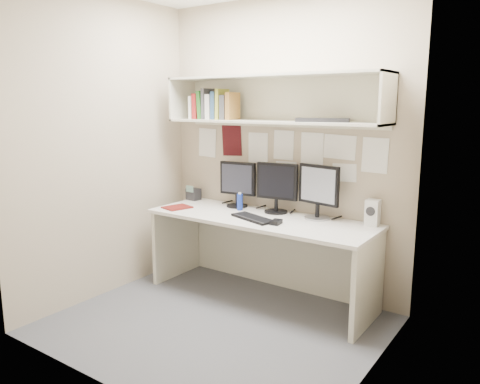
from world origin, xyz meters
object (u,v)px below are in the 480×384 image
Objects in this scene: keyboard at (253,218)px; speaker at (373,213)px; monitor_left at (238,182)px; monitor_center at (277,186)px; desk at (260,257)px; desk_phone at (193,194)px; monitor_right at (318,190)px; maroon_notebook at (177,207)px.

keyboard is 0.97m from speaker.
monitor_left is 0.99× the size of keyboard.
monitor_left is at bearing 173.24° from monitor_center.
desk_phone is (-0.94, 0.22, 0.42)m from desk.
monitor_right is 1.92× the size of maroon_notebook.
desk_phone is (-0.55, 0.00, -0.17)m from monitor_left.
monitor_center reaches higher than desk_phone.
monitor_left is 0.42m from monitor_center.
monitor_left is 0.56m from keyboard.
monitor_center is 2.95× the size of desk_phone.
keyboard is 0.82m from maroon_notebook.
keyboard reaches higher than maroon_notebook.
monitor_left is at bearing 158.50° from keyboard.
monitor_center is (0.42, -0.00, 0.01)m from monitor_left.
keyboard is 2.05× the size of speaker.
desk is 0.65m from monitor_center.
monitor_center reaches higher than monitor_left.
monitor_right is at bearing -177.51° from speaker.
monitor_right is 1.32m from maroon_notebook.
maroon_notebook is at bearing -143.86° from monitor_left.
keyboard reaches higher than desk.
speaker is at bearing 29.22° from maroon_notebook.
monitor_center is 0.40m from monitor_right.
monitor_right is at bearing 32.17° from maroon_notebook.
speaker is at bearing 42.38° from keyboard.
keyboard is (0.39, -0.34, -0.22)m from monitor_left.
speaker reaches higher than desk_phone.
desk_phone is (-1.37, 0.00, -0.19)m from monitor_right.
monitor_left is at bearing 57.05° from maroon_notebook.
monitor_right reaches higher than desk_phone.
speaker reaches higher than keyboard.
monitor_right reaches higher than monitor_left.
monitor_center is (0.03, 0.22, 0.61)m from desk.
monitor_right reaches higher than desk.
desk is at bearing 108.77° from keyboard.
monitor_left is 0.61m from maroon_notebook.
desk is at bearing -166.36° from speaker.
monitor_right is (0.43, 0.22, 0.61)m from desk.
speaker is (0.85, 0.04, -0.14)m from monitor_center.
monitor_left reaches higher than desk_phone.
keyboard is 1.00m from desk_phone.
desk_phone is at bearing 123.47° from maroon_notebook.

